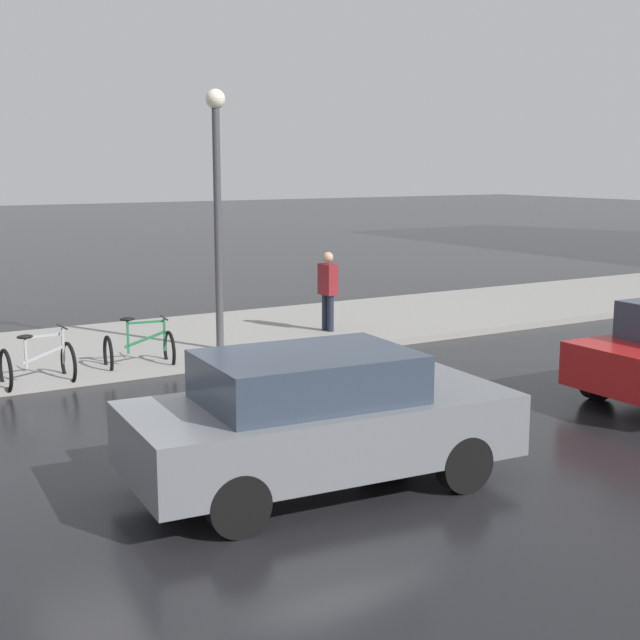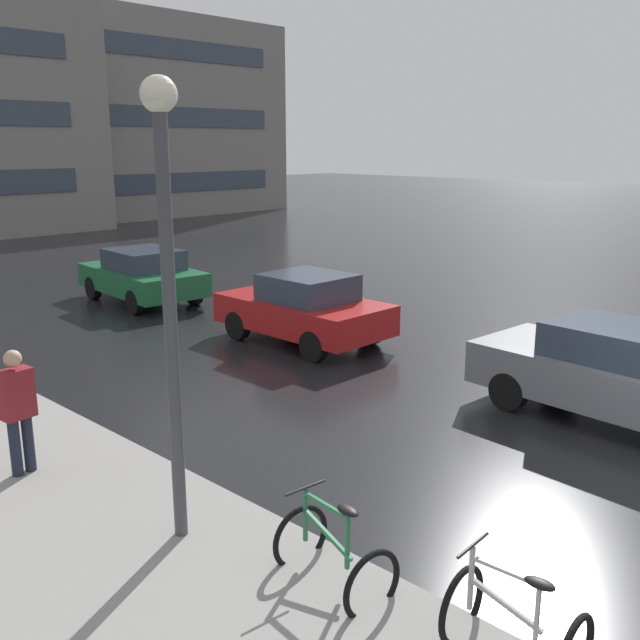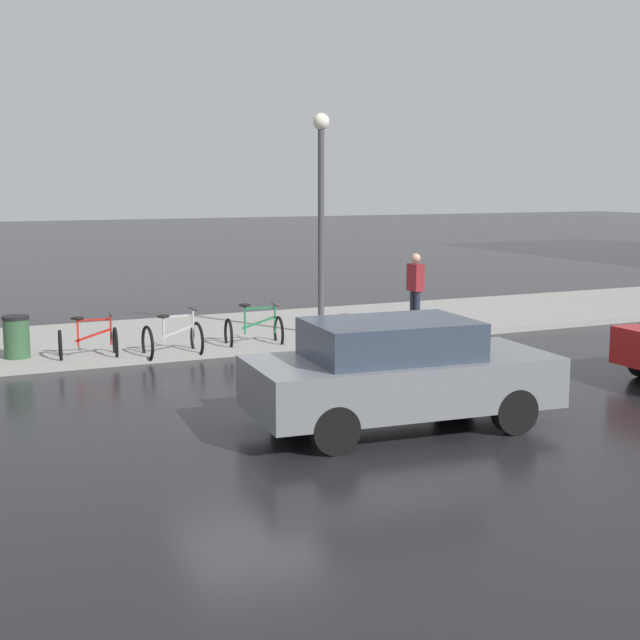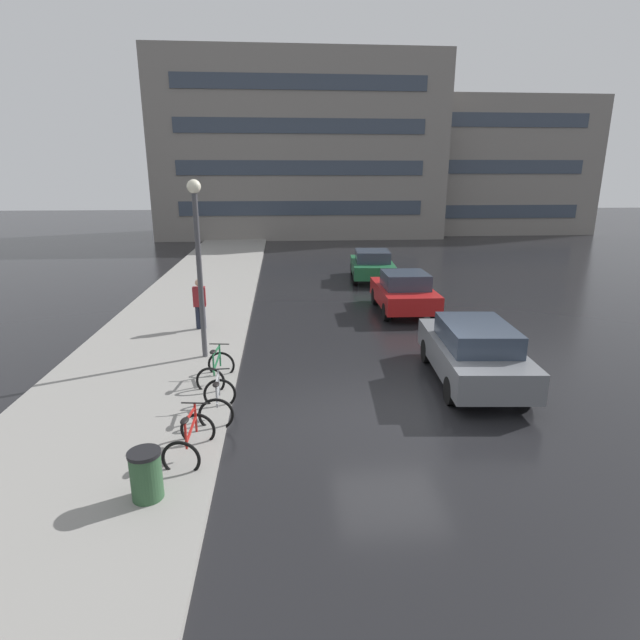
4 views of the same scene
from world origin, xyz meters
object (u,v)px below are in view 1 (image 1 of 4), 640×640
(bicycle_third, at_px, (139,350))
(streetlamp, at_px, (217,189))
(pedestrian, at_px, (328,289))
(bicycle_second, at_px, (38,365))
(car_grey, at_px, (318,418))

(bicycle_third, distance_m, streetlamp, 3.28)
(pedestrian, bearing_deg, streetlamp, -79.35)
(bicycle_second, relative_size, streetlamp, 0.22)
(car_grey, relative_size, streetlamp, 0.90)
(car_grey, bearing_deg, bicycle_second, -165.48)
(bicycle_second, xyz_separation_m, bicycle_third, (-0.26, 1.79, -0.00))
(bicycle_second, distance_m, streetlamp, 4.54)
(bicycle_second, xyz_separation_m, streetlamp, (-0.78, 3.56, 2.71))
(bicycle_second, distance_m, bicycle_third, 1.80)
(bicycle_third, distance_m, pedestrian, 4.62)
(bicycle_third, height_order, streetlamp, streetlamp)
(bicycle_third, xyz_separation_m, car_grey, (6.34, -0.21, 0.41))
(bicycle_second, distance_m, car_grey, 6.30)
(bicycle_second, bearing_deg, bicycle_third, 98.14)
(bicycle_third, bearing_deg, car_grey, -1.90)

